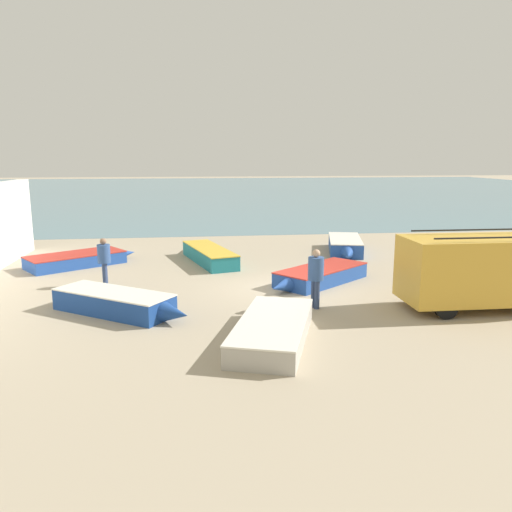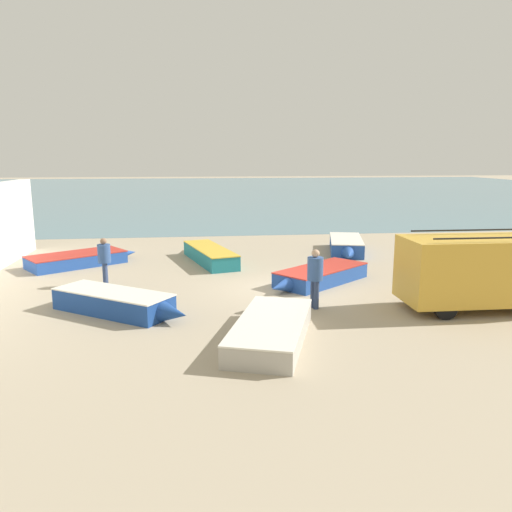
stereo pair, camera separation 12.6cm
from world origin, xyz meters
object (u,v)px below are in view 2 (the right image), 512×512
fishing_rowboat_0 (346,246)px  fishing_rowboat_2 (272,328)px  fishing_rowboat_5 (319,275)px  fisherman_0 (104,257)px  parked_van (481,270)px  fisherman_1 (315,273)px  fishing_rowboat_3 (79,259)px  fishing_rowboat_1 (208,254)px  fishing_rowboat_4 (118,303)px

fishing_rowboat_0 → fishing_rowboat_2: bearing=-11.5°
fishing_rowboat_5 → fisherman_0: bearing=-43.6°
parked_van → fishing_rowboat_5: parked_van is taller
fisherman_1 → fishing_rowboat_3: bearing=-58.0°
fisherman_1 → fishing_rowboat_0: bearing=-130.6°
parked_van → fishing_rowboat_3: (-13.42, 7.85, -0.95)m
fishing_rowboat_0 → fishing_rowboat_2: 12.25m
fisherman_0 → fishing_rowboat_5: bearing=-5.7°
fishing_rowboat_1 → fishing_rowboat_3: bearing=76.6°
fishing_rowboat_0 → fishing_rowboat_5: 6.22m
fishing_rowboat_1 → fishing_rowboat_3: (-5.48, -0.20, -0.06)m
fishing_rowboat_2 → fishing_rowboat_4: bearing=76.4°
fishing_rowboat_0 → fishing_rowboat_2: size_ratio=0.96×
fishing_rowboat_3 → fishing_rowboat_4: size_ratio=1.06×
fishing_rowboat_2 → fishing_rowboat_4: fishing_rowboat_4 is taller
fishing_rowboat_4 → fisherman_0: size_ratio=2.48×
fishing_rowboat_0 → fishing_rowboat_4: 12.68m
parked_van → fishing_rowboat_2: size_ratio=0.96×
fishing_rowboat_2 → fishing_rowboat_3: 11.81m
fishing_rowboat_5 → fisherman_0: fisherman_0 is taller
parked_van → fishing_rowboat_5: bearing=138.2°
parked_van → fisherman_1: 4.96m
fishing_rowboat_0 → fishing_rowboat_3: fishing_rowboat_0 is taller
fishing_rowboat_5 → fishing_rowboat_2: bearing=25.7°
fishing_rowboat_5 → fisherman_0: (-7.72, 0.60, 0.75)m
fishing_rowboat_0 → fishing_rowboat_5: bearing=-11.8°
fishing_rowboat_3 → fishing_rowboat_4: (2.63, -6.99, 0.06)m
fishing_rowboat_4 → fishing_rowboat_5: (6.78, 2.82, -0.04)m
parked_van → fishing_rowboat_1: parked_van is taller
fishing_rowboat_2 → fishing_rowboat_3: fishing_rowboat_2 is taller
fishing_rowboat_3 → fishing_rowboat_4: bearing=-104.1°
fishing_rowboat_0 → fisherman_1: bearing=-8.7°
fishing_rowboat_4 → fishing_rowboat_5: bearing=57.6°
fishing_rowboat_1 → fisherman_0: size_ratio=3.19×
fishing_rowboat_0 → fisherman_1: size_ratio=2.60×
fishing_rowboat_1 → fishing_rowboat_4: size_ratio=1.29×
parked_van → fishing_rowboat_4: (-10.80, 0.85, -0.89)m
parked_van → fishing_rowboat_5: 5.53m
fishing_rowboat_0 → fisherman_0: fisherman_0 is taller
fishing_rowboat_3 → fisherman_1: 11.17m
fishing_rowboat_3 → fisherman_0: size_ratio=2.62×
fishing_rowboat_2 → fisherman_1: (1.68, 2.45, 0.81)m
fishing_rowboat_3 → fisherman_0: 4.02m
fishing_rowboat_5 → fishing_rowboat_1: bearing=-87.1°
fishing_rowboat_4 → parked_van: bearing=30.4°
fishing_rowboat_0 → fishing_rowboat_2: (-5.28, -11.06, -0.06)m
fishing_rowboat_0 → fisherman_0: (-10.43, -4.99, 0.69)m
fishing_rowboat_0 → parked_van: bearing=22.0°
parked_van → fishing_rowboat_1: size_ratio=0.86×
fishing_rowboat_0 → fishing_rowboat_3: size_ratio=1.05×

